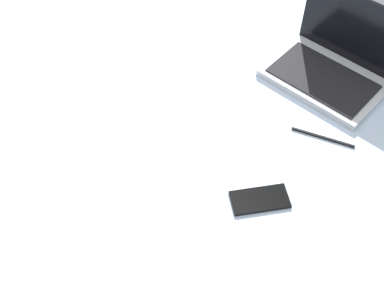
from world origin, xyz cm
name	(u,v)px	position (x,y,z in cm)	size (l,w,h in cm)	color
bed_mattress	(113,127)	(0.00, 0.00, 9.00)	(180.00, 140.00, 18.00)	silver
laptop	(333,65)	(57.66, 31.37, 22.41)	(39.55, 34.56, 23.00)	#B7BABC
cell_phone	(260,200)	(47.59, -17.71, 18.40)	(6.80, 14.00, 0.80)	black
charger_cable	(323,137)	(59.21, 6.55, 18.30)	(17.00, 0.60, 0.60)	black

